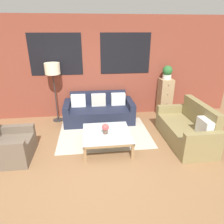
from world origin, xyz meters
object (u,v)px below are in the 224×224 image
settee_vintage (187,130)px  flower_vase (105,128)px  drawer_cabinet (165,97)px  armchair_corner (9,146)px  coffee_table (107,134)px  floor_lamp (53,71)px  potted_plant (167,72)px  couch_dark (99,111)px

settee_vintage → flower_vase: (-1.88, -0.06, 0.18)m
settee_vintage → flower_vase: 1.89m
flower_vase → drawer_cabinet: bearing=41.0°
armchair_corner → flower_vase: size_ratio=3.75×
settee_vintage → coffee_table: settee_vintage is taller
floor_lamp → potted_plant: 3.17m
couch_dark → settee_vintage: 2.39m
couch_dark → floor_lamp: 1.64m
armchair_corner → floor_lamp: bearing=67.7°
drawer_cabinet → armchair_corner: bearing=-154.9°
potted_plant → flower_vase: 2.69m
settee_vintage → drawer_cabinet: bearing=88.0°
settee_vintage → floor_lamp: size_ratio=1.01×
settee_vintage → drawer_cabinet: drawer_cabinet is taller
settee_vintage → couch_dark: bearing=143.6°
potted_plant → flower_vase: potted_plant is taller
floor_lamp → flower_vase: 2.24m
floor_lamp → drawer_cabinet: bearing=1.1°
coffee_table → drawer_cabinet: (1.90, 1.65, 0.24)m
armchair_corner → drawer_cabinet: (3.88, 1.82, 0.27)m
flower_vase → armchair_corner: bearing=-176.0°
drawer_cabinet → potted_plant: (0.00, 0.00, 0.75)m
flower_vase → coffee_table: bearing=50.1°
settee_vintage → armchair_corner: size_ratio=1.94×
coffee_table → drawer_cabinet: bearing=40.8°
couch_dark → drawer_cabinet: bearing=6.0°
armchair_corner → drawer_cabinet: size_ratio=0.77×
potted_plant → flower_vase: bearing=-139.0°
floor_lamp → potted_plant: (3.16, 0.06, -0.12)m
couch_dark → floor_lamp: size_ratio=1.17×
couch_dark → flower_vase: bearing=-88.1°
coffee_table → potted_plant: size_ratio=2.67×
couch_dark → flower_vase: 1.49m
floor_lamp → potted_plant: bearing=1.1°
drawer_cabinet → flower_vase: 2.56m
coffee_table → potted_plant: 2.70m
couch_dark → potted_plant: size_ratio=4.99×
couch_dark → drawer_cabinet: drawer_cabinet is taller
floor_lamp → flower_vase: bearing=-52.8°
armchair_corner → potted_plant: 4.41m
coffee_table → floor_lamp: (-1.26, 1.59, 1.10)m
couch_dark → armchair_corner: 2.49m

